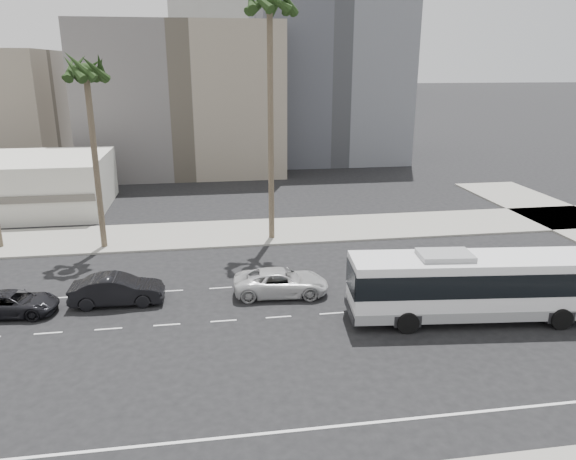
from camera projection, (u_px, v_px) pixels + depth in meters
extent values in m
plane|color=black|center=(384.00, 310.00, 30.18)|extent=(700.00, 700.00, 0.00)
cube|color=gray|center=(324.00, 229.00, 44.78)|extent=(120.00, 7.00, 0.15)
cube|color=slate|center=(184.00, 99.00, 68.21)|extent=(24.00, 18.00, 18.00)
cube|color=#4F5159|center=(325.00, 66.00, 76.54)|extent=(20.00, 20.00, 26.00)
cube|color=beige|center=(216.00, 45.00, 259.21)|extent=(42.00, 42.00, 44.00)
cube|color=slate|center=(320.00, 14.00, 243.33)|extent=(26.00, 26.00, 70.00)
cube|color=slate|center=(355.00, 30.00, 276.77)|extent=(22.00, 22.00, 60.00)
cube|color=white|center=(474.00, 283.00, 28.60)|extent=(13.48, 4.22, 2.97)
cube|color=black|center=(475.00, 276.00, 28.48)|extent=(13.54, 4.29, 1.26)
cube|color=gray|center=(471.00, 306.00, 28.99)|extent=(13.50, 4.26, 0.57)
cube|color=gray|center=(446.00, 257.00, 27.87)|extent=(2.91, 2.09, 0.34)
cylinder|color=black|center=(559.00, 315.00, 28.28)|extent=(1.14, 0.34, 1.14)
cylinder|color=black|center=(527.00, 293.00, 31.03)|extent=(1.14, 0.34, 1.14)
cylinder|color=black|center=(413.00, 326.00, 27.09)|extent=(1.14, 0.34, 1.14)
cylinder|color=black|center=(393.00, 302.00, 29.85)|extent=(1.14, 0.34, 1.14)
imported|color=silver|center=(281.00, 282.00, 32.01)|extent=(3.02, 5.83, 1.57)
imported|color=black|center=(117.00, 290.00, 30.73)|extent=(1.89, 5.26, 1.72)
imported|color=black|center=(13.00, 303.00, 29.45)|extent=(2.59, 4.97, 1.34)
cylinder|color=brown|center=(271.00, 130.00, 39.83)|extent=(0.47, 0.47, 17.08)
cylinder|color=brown|center=(96.00, 165.00, 38.42)|extent=(0.40, 0.40, 12.59)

